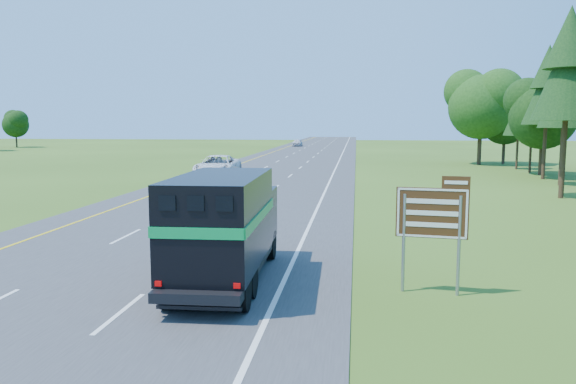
# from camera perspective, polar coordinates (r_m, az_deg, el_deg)

# --- Properties ---
(road) EXTENTS (15.00, 260.00, 0.04)m
(road) POSITION_cam_1_polar(r_m,az_deg,el_deg) (52.55, -1.37, 1.97)
(road) COLOR #38383A
(road) RESTS_ON ground
(lane_markings) EXTENTS (11.15, 260.00, 0.01)m
(lane_markings) POSITION_cam_1_polar(r_m,az_deg,el_deg) (52.55, -1.37, 1.99)
(lane_markings) COLOR yellow
(lane_markings) RESTS_ON road
(horse_truck) EXTENTS (2.47, 7.34, 3.22)m
(horse_truck) POSITION_cam_1_polar(r_m,az_deg,el_deg) (16.46, -6.42, -3.31)
(horse_truck) COLOR black
(horse_truck) RESTS_ON road
(white_suv) EXTENTS (3.41, 6.95, 1.90)m
(white_suv) POSITION_cam_1_polar(r_m,az_deg,el_deg) (48.00, -7.16, 2.59)
(white_suv) COLOR silver
(white_suv) RESTS_ON road
(far_car) EXTENTS (1.83, 4.25, 1.43)m
(far_car) POSITION_cam_1_polar(r_m,az_deg,el_deg) (110.57, 0.97, 5.04)
(far_car) COLOR silver
(far_car) RESTS_ON road
(exit_sign) EXTENTS (1.93, 0.33, 3.29)m
(exit_sign) POSITION_cam_1_polar(r_m,az_deg,el_deg) (15.83, 14.53, -2.54)
(exit_sign) COLOR gray
(exit_sign) RESTS_ON ground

